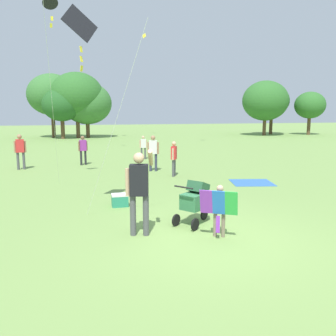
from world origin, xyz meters
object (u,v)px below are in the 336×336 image
object	(u,v)px
child_with_butterfly_kite	(219,206)
kite_orange_delta	(50,6)
stroller	(195,199)
cooler_box	(120,200)
person_adult_flyer	(139,186)
person_red_shirt	(174,156)
person_back_turned	(143,145)
picnic_blanket	(252,183)
person_kid_running	(20,149)
kite_adult_black	(82,31)
person_couple_left	(83,148)
person_sitting_far	(153,150)

from	to	relation	value
child_with_butterfly_kite	kite_orange_delta	distance (m)	9.11
stroller	cooler_box	xyz separation A→B (m)	(-1.55, 1.96, -0.43)
person_adult_flyer	person_red_shirt	distance (m)	6.88
person_back_turned	picnic_blanket	xyz separation A→B (m)	(2.79, -7.25, -0.74)
stroller	cooler_box	distance (m)	2.54
person_adult_flyer	person_kid_running	size ratio (longest dim) A/B	1.17
kite_orange_delta	cooler_box	xyz separation A→B (m)	(1.82, -3.51, -5.88)
stroller	person_adult_flyer	bearing A→B (deg)	-162.24
stroller	kite_orange_delta	bearing A→B (deg)	121.67
person_adult_flyer	cooler_box	size ratio (longest dim) A/B	4.13
person_back_turned	picnic_blanket	world-z (taller)	person_back_turned
kite_orange_delta	stroller	bearing A→B (deg)	-58.33
person_red_shirt	kite_adult_black	bearing A→B (deg)	-126.54
person_red_shirt	stroller	bearing A→B (deg)	-99.86
person_red_shirt	person_couple_left	bearing A→B (deg)	131.94
person_couple_left	cooler_box	distance (m)	8.04
child_with_butterfly_kite	person_sitting_far	size ratio (longest dim) A/B	0.71
person_back_turned	cooler_box	distance (m)	9.61
person_adult_flyer	stroller	size ratio (longest dim) A/B	1.79
person_red_shirt	person_sitting_far	size ratio (longest dim) A/B	0.91
kite_adult_black	person_red_shirt	distance (m)	6.86
person_sitting_far	kite_adult_black	bearing A→B (deg)	-115.50
person_adult_flyer	stroller	distance (m)	1.53
stroller	person_back_turned	xyz separation A→B (m)	(0.70, 11.28, 0.14)
person_couple_left	person_adult_flyer	bearing A→B (deg)	-83.94
person_red_shirt	kite_orange_delta	bearing A→B (deg)	-173.18
person_sitting_far	person_back_turned	world-z (taller)	person_sitting_far
kite_orange_delta	person_back_turned	size ratio (longest dim) A/B	5.01
person_sitting_far	person_couple_left	size ratio (longest dim) A/B	1.10
person_couple_left	person_red_shirt	bearing A→B (deg)	-48.06
person_back_turned	picnic_blanket	bearing A→B (deg)	-68.92
stroller	person_red_shirt	xyz separation A→B (m)	(1.04, 5.99, 0.23)
stroller	person_couple_left	xyz separation A→B (m)	(-2.48, 9.92, 0.23)
stroller	kite_adult_black	size ratio (longest dim) A/B	0.20
kite_adult_black	picnic_blanket	distance (m)	7.89
picnic_blanket	cooler_box	xyz separation A→B (m)	(-5.05, -2.08, 0.17)
person_sitting_far	person_back_turned	size ratio (longest dim) A/B	1.22
child_with_butterfly_kite	person_kid_running	distance (m)	11.52
child_with_butterfly_kite	cooler_box	distance (m)	3.44
stroller	picnic_blanket	size ratio (longest dim) A/B	0.70
child_with_butterfly_kite	person_red_shirt	distance (m)	7.00
kite_adult_black	cooler_box	xyz separation A→B (m)	(0.87, 0.63, -4.30)
person_couple_left	picnic_blanket	world-z (taller)	person_couple_left
person_red_shirt	person_back_turned	distance (m)	5.30
person_adult_flyer	cooler_box	xyz separation A→B (m)	(-0.17, 2.40, -0.89)
person_couple_left	person_kid_running	bearing A→B (deg)	-165.40
person_back_turned	picnic_blanket	size ratio (longest dim) A/B	0.87
person_sitting_far	cooler_box	size ratio (longest dim) A/B	3.47
child_with_butterfly_kite	stroller	size ratio (longest dim) A/B	1.07
person_sitting_far	cooler_box	xyz separation A→B (m)	(-2.03, -5.43, -0.74)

